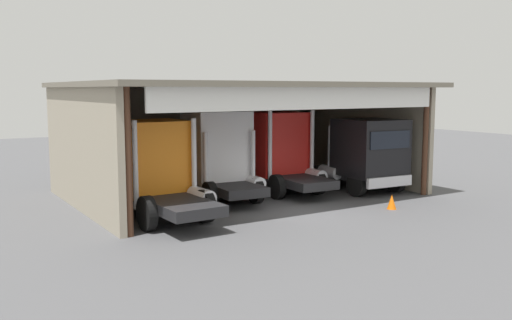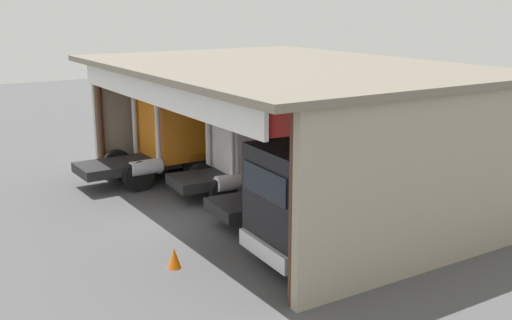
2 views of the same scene
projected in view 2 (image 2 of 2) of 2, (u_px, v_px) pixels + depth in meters
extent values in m
plane|color=#4C4C4F|center=(168.00, 223.00, 19.66)|extent=(80.00, 80.00, 0.00)
cube|color=#9E937F|center=(390.00, 122.00, 24.02)|extent=(13.77, 0.24, 4.64)
cube|color=#9E937F|center=(200.00, 108.00, 27.20)|extent=(0.24, 9.52, 4.64)
cube|color=#9E937F|center=(445.00, 182.00, 15.91)|extent=(0.24, 9.52, 4.64)
cube|color=#6E6759|center=(282.00, 66.00, 20.76)|extent=(14.37, 10.29, 0.20)
cylinder|color=#4C2D1E|center=(100.00, 119.00, 24.61)|extent=(0.24, 0.24, 4.64)
cylinder|color=#4C2D1E|center=(294.00, 210.00, 13.73)|extent=(0.24, 0.24, 4.64)
cube|color=white|center=(153.00, 89.00, 18.45)|extent=(12.40, 0.12, 0.90)
cube|color=orange|center=(175.00, 124.00, 24.52)|extent=(2.48, 2.25, 2.63)
cube|color=black|center=(199.00, 110.00, 25.01)|extent=(2.06, 0.11, 0.79)
cube|color=silver|center=(201.00, 155.00, 25.48)|extent=(2.31, 0.22, 0.44)
cube|color=#232326|center=(127.00, 165.00, 23.75)|extent=(1.91, 3.81, 0.36)
cylinder|color=silver|center=(135.00, 125.00, 24.75)|extent=(0.18, 0.18, 2.98)
cylinder|color=silver|center=(158.00, 134.00, 22.99)|extent=(0.18, 0.18, 2.98)
cylinder|color=silver|center=(146.00, 167.00, 23.00)|extent=(0.59, 1.21, 0.56)
cylinder|color=black|center=(174.00, 156.00, 26.00)|extent=(0.33, 1.16, 1.15)
cylinder|color=black|center=(198.00, 166.00, 24.28)|extent=(0.33, 1.16, 1.15)
cylinder|color=black|center=(117.00, 164.00, 24.65)|extent=(0.33, 1.16, 1.15)
cylinder|color=black|center=(138.00, 176.00, 22.93)|extent=(0.33, 1.16, 1.15)
cube|color=white|center=(252.00, 133.00, 22.43)|extent=(2.47, 2.46, 2.91)
cube|color=black|center=(280.00, 117.00, 22.84)|extent=(1.96, 0.21, 0.87)
cube|color=silver|center=(280.00, 170.00, 23.35)|extent=(2.20, 0.32, 0.44)
cube|color=#232326|center=(212.00, 179.00, 22.08)|extent=(1.94, 3.04, 0.36)
cylinder|color=silver|center=(208.00, 145.00, 22.85)|extent=(0.18, 0.18, 2.41)
cylinder|color=silver|center=(232.00, 156.00, 21.08)|extent=(0.18, 0.18, 2.41)
cylinder|color=silver|center=(232.00, 182.00, 21.30)|extent=(0.65, 1.24, 0.56)
cylinder|color=black|center=(250.00, 170.00, 23.92)|extent=(0.38, 1.06, 1.04)
cylinder|color=black|center=(276.00, 183.00, 22.20)|extent=(0.38, 1.06, 1.04)
cylinder|color=black|center=(201.00, 177.00, 22.98)|extent=(0.38, 1.06, 1.04)
cylinder|color=black|center=(224.00, 191.00, 21.26)|extent=(0.38, 1.06, 1.04)
cube|color=red|center=(319.00, 150.00, 20.06)|extent=(2.52, 2.73, 2.78)
cube|color=black|center=(352.00, 132.00, 20.56)|extent=(2.03, 0.17, 0.84)
cube|color=silver|center=(350.00, 188.00, 21.06)|extent=(2.27, 0.29, 0.44)
cube|color=#232326|center=(267.00, 202.00, 19.49)|extent=(1.98, 3.66, 0.36)
cylinder|color=silver|center=(264.00, 151.00, 20.30)|extent=(0.18, 0.18, 3.15)
cylinder|color=silver|center=(299.00, 165.00, 18.48)|extent=(0.18, 0.18, 3.15)
cylinder|color=silver|center=(293.00, 207.00, 18.70)|extent=(0.63, 1.23, 0.56)
cylinder|color=black|center=(313.00, 188.00, 21.59)|extent=(0.36, 1.05, 1.04)
cylinder|color=black|center=(350.00, 205.00, 19.82)|extent=(0.36, 1.05, 1.04)
cylinder|color=black|center=(251.00, 199.00, 20.42)|extent=(0.36, 1.05, 1.04)
cylinder|color=black|center=(284.00, 217.00, 18.65)|extent=(0.36, 1.05, 1.04)
cube|color=black|center=(308.00, 193.00, 16.02)|extent=(2.65, 2.71, 2.49)
cube|color=black|center=(264.00, 183.00, 15.31)|extent=(2.12, 0.20, 0.75)
cube|color=silver|center=(263.00, 250.00, 15.73)|extent=(2.38, 0.31, 0.44)
cube|color=#232326|center=(358.00, 229.00, 17.13)|extent=(2.07, 3.19, 0.36)
cylinder|color=silver|center=(379.00, 207.00, 15.80)|extent=(0.18, 0.18, 2.41)
cylinder|color=silver|center=(328.00, 185.00, 17.71)|extent=(0.18, 0.18, 2.41)
cylinder|color=silver|center=(326.00, 215.00, 17.92)|extent=(0.64, 1.23, 0.56)
cylinder|color=black|center=(314.00, 265.00, 15.21)|extent=(0.37, 1.07, 1.05)
cylinder|color=black|center=(270.00, 237.00, 17.08)|extent=(0.37, 1.07, 1.05)
cylinder|color=black|center=(384.00, 249.00, 16.24)|extent=(0.37, 1.07, 1.05)
cylinder|color=black|center=(335.00, 223.00, 18.11)|extent=(0.37, 1.07, 1.05)
cylinder|color=#B21E19|center=(426.00, 195.00, 21.11)|extent=(0.58, 0.58, 0.85)
cube|color=#1E59A5|center=(346.00, 165.00, 24.77)|extent=(0.90, 0.60, 1.00)
cone|color=orange|center=(174.00, 258.00, 16.26)|extent=(0.36, 0.36, 0.56)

